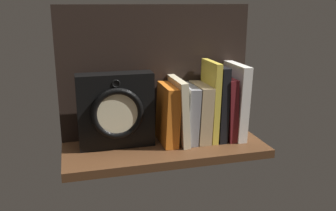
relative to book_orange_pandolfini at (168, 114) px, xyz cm
name	(u,v)px	position (x,y,z in cm)	size (l,w,h in cm)	color
ground_plane	(165,149)	(-1.59, -2.89, -10.22)	(60.61, 23.50, 2.50)	#4C2D19
back_panel	(156,72)	(-1.59, 8.26, 11.65)	(60.61, 1.20, 41.25)	black
book_orange_pandolfini	(168,114)	(0.00, 0.00, 0.00)	(4.07, 13.64, 17.94)	orange
book_cream_twain	(179,110)	(3.42, 0.00, 0.92)	(2.17, 15.32, 19.78)	beige
book_gray_chess	(188,113)	(6.47, 0.00, -0.25)	(3.34, 13.02, 17.45)	gray
book_tan_shortstories	(200,112)	(10.38, 0.00, -0.17)	(3.88, 13.18, 17.61)	tan
book_yellow_seinlanguage	(210,101)	(13.56, 0.00, 3.34)	(1.89, 12.99, 24.63)	gold
book_black_skeptic	(217,102)	(16.07, 0.00, 2.63)	(2.53, 13.14, 23.20)	black
book_maroon_dawkins	(226,107)	(18.99, 0.00, 0.82)	(2.71, 13.76, 19.58)	maroon
book_white_catcher	(235,101)	(22.12, 0.00, 2.74)	(2.94, 14.90, 23.42)	silver
framed_clock	(116,111)	(-15.65, 0.42, 2.16)	(22.23, 7.55, 22.23)	black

